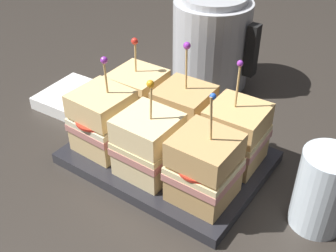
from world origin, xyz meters
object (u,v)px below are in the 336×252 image
Objects in this scene: drinking_glass at (323,190)px; napkin_stack at (76,98)px; sandwich_back_right at (236,135)px; sandwich_back_left at (138,98)px; sandwich_front_center at (148,144)px; kettle_steel at (212,42)px; sandwich_front_left at (103,121)px; sandwich_back_center at (183,115)px; serving_platter at (168,157)px; sandwich_front_right at (204,168)px.

drinking_glass is 0.50m from napkin_stack.
drinking_glass is (0.15, -0.03, -0.01)m from sandwich_back_right.
drinking_glass reaches higher than napkin_stack.
sandwich_back_left is at bearing -179.53° from sandwich_back_right.
kettle_steel is at bearing 104.10° from sandwich_front_center.
sandwich_back_center is at bearing 43.58° from sandwich_front_left.
sandwich_back_left is 0.90× the size of sandwich_back_center.
serving_platter is 0.12m from sandwich_back_right.
sandwich_front_left is 0.09m from sandwich_back_left.
sandwich_back_right is 0.35m from napkin_stack.
sandwich_front_right is 0.83× the size of kettle_steel.
sandwich_back_center is 1.36× the size of napkin_stack.
sandwich_back_center reaches higher than sandwich_front_right.
sandwich_front_right is 1.09× the size of sandwich_back_left.
sandwich_front_center is 0.92× the size of sandwich_back_right.
kettle_steel is at bearing 53.61° from napkin_stack.
sandwich_back_right is 0.29m from kettle_steel.
serving_platter is 0.12m from sandwich_front_left.
serving_platter is at bearing -153.96° from sandwich_back_right.
sandwich_back_left is at bearing 0.94° from napkin_stack.
sandwich_front_left is 0.19m from napkin_stack.
drinking_glass is at bearing -13.21° from sandwich_back_right.
sandwich_front_center is 0.90× the size of sandwich_back_center.
sandwich_back_center is at bearing -70.35° from kettle_steel.
sandwich_front_right is at bearing -44.58° from sandwich_back_center.
sandwich_back_left is at bearing 134.62° from sandwich_front_center.
kettle_steel is (-0.18, 0.32, 0.02)m from sandwich_front_right.
sandwich_back_left is at bearing 89.59° from sandwich_front_left.
sandwich_front_left is 0.19m from sandwich_front_right.
sandwich_front_center reaches higher than drinking_glass.
sandwich_front_left is at bearing 178.39° from sandwich_front_right.
sandwich_front_right is at bearing -14.76° from napkin_stack.
drinking_glass is (0.15, 0.06, -0.01)m from sandwich_front_right.
serving_platter is 2.36× the size of napkin_stack.
kettle_steel is 1.59× the size of napkin_stack.
sandwich_front_center is 0.27m from napkin_stack.
kettle_steel reaches higher than sandwich_front_right.
sandwich_front_right is 0.10m from sandwich_back_right.
sandwich_back_left is (-0.09, 0.04, 0.06)m from serving_platter.
napkin_stack is (-0.25, 0.04, 0.00)m from serving_platter.
sandwich_front_left reaches higher than napkin_stack.
sandwich_back_left is 0.09m from sandwich_back_center.
sandwich_front_right is at bearing -61.16° from kettle_steel.
sandwich_front_left is (-0.10, -0.04, 0.06)m from serving_platter.
serving_platter is 0.07m from sandwich_back_center.
sandwich_back_right is (0.10, 0.00, -0.00)m from sandwich_back_center.
sandwich_front_left is 0.32m from kettle_steel.
sandwich_back_right is at bearing 90.75° from sandwich_front_right.
sandwich_back_right reaches higher than sandwich_back_left.
sandwich_front_right reaches higher than napkin_stack.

